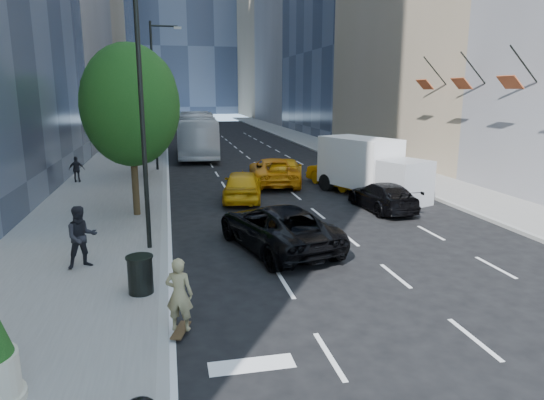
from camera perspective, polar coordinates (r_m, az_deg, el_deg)
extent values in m
plane|color=black|center=(15.23, 10.89, -9.04)|extent=(160.00, 160.00, 0.00)
cube|color=slate|center=(43.45, -16.44, 4.89)|extent=(6.00, 120.00, 0.15)
cube|color=slate|center=(46.08, 7.93, 5.70)|extent=(4.00, 120.00, 0.15)
cube|color=gray|center=(116.02, 2.02, 22.31)|extent=(20.00, 24.00, 50.00)
cylinder|color=black|center=(17.00, -15.11, 10.82)|extent=(0.16, 0.16, 10.00)
cylinder|color=black|center=(34.99, -13.72, 11.63)|extent=(0.16, 0.16, 10.00)
cylinder|color=black|center=(35.24, -12.60, 19.36)|extent=(1.80, 0.12, 0.12)
cube|color=#99998C|center=(35.24, -11.04, 19.26)|extent=(0.50, 0.22, 0.15)
cylinder|color=#2E2212|center=(22.36, -15.81, 2.28)|extent=(0.30, 0.30, 3.15)
ellipsoid|color=#0E330E|center=(22.04, -16.32, 10.63)|extent=(4.20, 4.20, 5.25)
cylinder|color=#2E2212|center=(32.23, -14.79, 5.60)|extent=(0.30, 0.30, 3.38)
ellipsoid|color=#0E330E|center=(32.01, -15.14, 11.80)|extent=(4.50, 4.50, 5.62)
cylinder|color=#2E2212|center=(45.18, -14.10, 7.27)|extent=(0.30, 0.30, 2.93)
ellipsoid|color=#0E330E|center=(45.01, -14.31, 11.10)|extent=(3.90, 3.90, 4.88)
cylinder|color=black|center=(53.06, -13.04, 9.31)|extent=(0.14, 0.14, 5.20)
imported|color=black|center=(53.00, -13.12, 11.03)|extent=(2.48, 0.53, 1.00)
cylinder|color=black|center=(26.93, 27.50, 14.01)|extent=(1.75, 0.08, 1.75)
cube|color=brown|center=(26.50, 26.20, 12.33)|extent=(0.64, 1.30, 0.64)
cylinder|color=black|center=(30.15, 22.58, 14.17)|extent=(1.75, 0.08, 1.75)
cube|color=brown|center=(29.77, 21.38, 12.65)|extent=(0.64, 1.30, 0.64)
cylinder|color=black|center=(33.54, 18.63, 14.22)|extent=(1.75, 0.08, 1.75)
cube|color=brown|center=(33.20, 17.53, 12.84)|extent=(0.64, 1.30, 0.64)
imported|color=olive|center=(11.61, -10.84, -11.40)|extent=(0.74, 0.60, 1.76)
imported|color=black|center=(17.43, 0.59, -3.19)|extent=(4.05, 6.31, 1.62)
imported|color=black|center=(23.70, 12.84, 0.43)|extent=(2.09, 4.74, 1.36)
imported|color=#CE910A|center=(25.21, -3.48, 1.77)|extent=(2.79, 5.05, 1.63)
imported|color=orange|center=(29.12, 7.93, 3.17)|extent=(2.89, 5.28, 1.65)
imported|color=orange|center=(29.49, 0.16, 3.40)|extent=(3.38, 6.17, 1.64)
imported|color=#EAA30C|center=(29.82, 1.41, 3.43)|extent=(3.56, 5.81, 1.57)
imported|color=silver|center=(43.59, -8.87, 7.67)|extent=(3.64, 13.60, 3.76)
cube|color=silver|center=(27.19, 10.23, 4.47)|extent=(3.79, 4.99, 2.61)
cube|color=gray|center=(25.07, 15.35, 1.96)|extent=(2.78, 2.61, 2.22)
cylinder|color=black|center=(24.19, 14.37, 0.12)|extent=(0.67, 1.02, 0.97)
cylinder|color=black|center=(25.71, 17.41, 0.67)|extent=(0.67, 1.02, 0.97)
cylinder|color=black|center=(27.86, 6.41, 2.07)|extent=(0.67, 1.02, 0.97)
cylinder|color=black|center=(29.19, 9.47, 2.46)|extent=(0.67, 1.02, 0.97)
imported|color=black|center=(16.26, -21.50, -4.07)|extent=(1.16, 1.04, 1.98)
imported|color=black|center=(31.80, -21.99, 3.36)|extent=(0.93, 0.42, 1.56)
cylinder|color=black|center=(13.88, -15.23, -8.54)|extent=(0.68, 0.68, 1.01)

